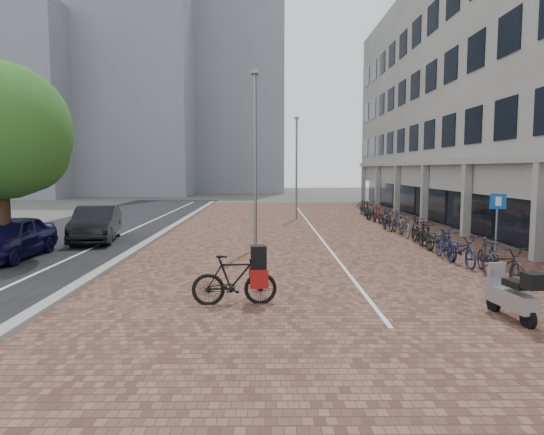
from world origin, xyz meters
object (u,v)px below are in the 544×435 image
at_px(scooter_front, 511,294).
at_px(car_navy, 11,238).
at_px(hero_bike, 234,279).
at_px(parking_sign, 497,218).
at_px(car_dark, 96,224).

bearing_deg(scooter_front, car_navy, 145.40).
distance_m(hero_bike, scooter_front, 5.85).
bearing_deg(parking_sign, car_dark, 172.23).
xyz_separation_m(car_dark, parking_sign, (14.59, -5.47, 0.78)).
distance_m(car_dark, parking_sign, 15.60).
bearing_deg(car_navy, scooter_front, -27.33).
xyz_separation_m(car_dark, hero_bike, (6.53, -10.05, -0.15)).
bearing_deg(car_dark, parking_sign, -29.96).
bearing_deg(car_dark, hero_bike, -66.40).
bearing_deg(car_navy, car_dark, 69.71).
distance_m(car_dark, hero_bike, 11.99).
distance_m(car_dark, scooter_front, 16.64).
bearing_deg(scooter_front, car_dark, 130.31).
relative_size(car_navy, scooter_front, 2.64).
distance_m(car_navy, scooter_front, 15.53).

